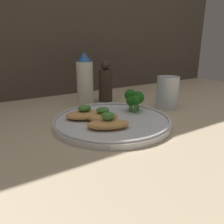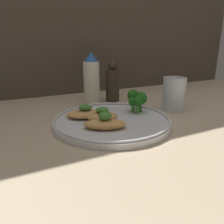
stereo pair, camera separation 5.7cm
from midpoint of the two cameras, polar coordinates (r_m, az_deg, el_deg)
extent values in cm
cube|color=tan|center=(58.65, 2.81, -3.68)|extent=(180.00, 180.00, 1.00)
cylinder|color=silver|center=(58.23, 2.82, -2.58)|extent=(31.06, 31.06, 1.40)
torus|color=silver|center=(57.90, 2.84, -1.65)|extent=(30.46, 30.46, 0.60)
ellipsoid|color=tan|center=(51.45, 1.38, -3.20)|extent=(11.34, 8.86, 2.14)
ellipsoid|color=#3D752D|center=(50.77, 1.40, -1.03)|extent=(3.98, 3.67, 1.98)
ellipsoid|color=tan|center=(56.71, 0.19, -1.14)|extent=(9.27, 7.55, 2.29)
ellipsoid|color=#3D752D|center=(56.15, 0.19, 0.64)|extent=(4.11, 3.65, 1.38)
ellipsoid|color=tan|center=(59.17, -4.21, -0.52)|extent=(11.73, 9.29, 2.04)
ellipsoid|color=#3D752D|center=(58.64, -4.25, 1.18)|extent=(4.21, 3.77, 1.61)
cylinder|color=#4C8E38|center=(65.02, 9.91, 1.23)|extent=(0.94, 0.94, 2.73)
sphere|color=#1E5B19|center=(64.33, 10.03, 3.55)|extent=(3.82, 3.82, 3.82)
cylinder|color=#4C8E38|center=(65.34, 8.01, 1.74)|extent=(0.70, 0.70, 3.46)
sphere|color=#1E5B19|center=(64.61, 8.12, 4.26)|extent=(3.48, 3.48, 3.48)
cylinder|color=#4C8E38|center=(63.93, 8.09, 0.83)|extent=(1.06, 1.06, 2.28)
sphere|color=#1E5B19|center=(63.36, 8.17, 2.67)|extent=(2.81, 2.81, 2.81)
cylinder|color=#4C8E38|center=(63.02, 9.27, 0.75)|extent=(0.97, 0.97, 2.74)
sphere|color=#1E5B19|center=(62.40, 9.37, 2.82)|extent=(2.81, 2.81, 2.81)
cylinder|color=silver|center=(77.29, -3.22, 7.55)|extent=(5.60, 5.60, 14.81)
cone|color=#23519E|center=(76.27, -3.34, 14.25)|extent=(4.76, 4.76, 3.26)
cylinder|color=#382D23|center=(81.13, 2.19, 6.90)|extent=(5.03, 5.03, 11.64)
sphere|color=#382D23|center=(80.11, 2.25, 12.15)|extent=(3.27, 3.27, 3.27)
cylinder|color=silver|center=(73.69, 18.00, 4.54)|extent=(7.23, 7.23, 10.51)
camera|label=1|loc=(0.03, -87.14, 0.89)|focal=35.00mm
camera|label=2|loc=(0.03, 92.86, -0.89)|focal=35.00mm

